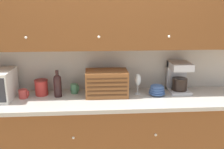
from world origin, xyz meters
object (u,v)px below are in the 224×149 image
object	(u,v)px
mug	(75,89)
wine_glass	(138,81)
bread_box	(107,83)
wine_bottle	(58,85)
mug_blue_second	(23,94)
bowl_stack_on_counter	(157,90)
coffee_maker	(179,76)
storage_canister	(41,87)

from	to	relation	value
mug	wine_glass	bearing A→B (deg)	-5.73
bread_box	wine_bottle	bearing A→B (deg)	-179.83
wine_bottle	mug	size ratio (longest dim) A/B	2.74
mug_blue_second	wine_glass	world-z (taller)	wine_glass
bowl_stack_on_counter	coffee_maker	distance (m)	0.31
mug	bowl_stack_on_counter	bearing A→B (deg)	-7.76
coffee_maker	storage_canister	bearing A→B (deg)	-179.21
storage_canister	bread_box	size ratio (longest dim) A/B	0.38
mug_blue_second	bowl_stack_on_counter	size ratio (longest dim) A/B	0.57
bread_box	storage_canister	bearing A→B (deg)	174.98
mug	wine_bottle	bearing A→B (deg)	-151.18
mug_blue_second	coffee_maker	bearing A→B (deg)	3.63
storage_canister	bread_box	xyz separation A→B (m)	(0.70, -0.06, 0.05)
mug	storage_canister	bearing A→B (deg)	-175.26
bread_box	wine_glass	xyz separation A→B (m)	(0.34, 0.02, 0.02)
bread_box	bowl_stack_on_counter	world-z (taller)	bread_box
mug_blue_second	wine_glass	bearing A→B (deg)	2.17
mug	wine_glass	world-z (taller)	wine_glass
wine_bottle	coffee_maker	xyz separation A→B (m)	(1.33, 0.08, 0.04)
mug_blue_second	bread_box	size ratio (longest dim) A/B	0.23
wine_bottle	wine_glass	xyz separation A→B (m)	(0.86, 0.02, 0.02)
mug	wine_glass	size ratio (longest dim) A/B	0.47
mug_blue_second	mug	size ratio (longest dim) A/B	0.97
bread_box	coffee_maker	size ratio (longest dim) A/B	1.32
mug_blue_second	wine_bottle	bearing A→B (deg)	3.71
bowl_stack_on_counter	mug_blue_second	bearing A→B (deg)	179.74
wine_bottle	bowl_stack_on_counter	xyz separation A→B (m)	(1.06, -0.03, -0.08)
storage_canister	coffee_maker	distance (m)	1.52
wine_bottle	wine_glass	distance (m)	0.86
wine_bottle	mug	distance (m)	0.21
mug	bread_box	world-z (taller)	bread_box
wine_glass	bowl_stack_on_counter	distance (m)	0.23
wine_bottle	wine_glass	size ratio (longest dim) A/B	1.29
wine_glass	storage_canister	bearing A→B (deg)	177.80
mug_blue_second	storage_canister	distance (m)	0.20
wine_bottle	coffee_maker	world-z (taller)	coffee_maker
mug_blue_second	wine_bottle	xyz separation A→B (m)	(0.36, 0.02, 0.09)
bowl_stack_on_counter	coffee_maker	xyz separation A→B (m)	(0.27, 0.11, 0.12)
wine_bottle	bowl_stack_on_counter	world-z (taller)	wine_bottle
mug	bowl_stack_on_counter	distance (m)	0.90
mug_blue_second	mug	xyz separation A→B (m)	(0.52, 0.12, 0.01)
mug	bowl_stack_on_counter	xyz separation A→B (m)	(0.90, -0.12, 0.00)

